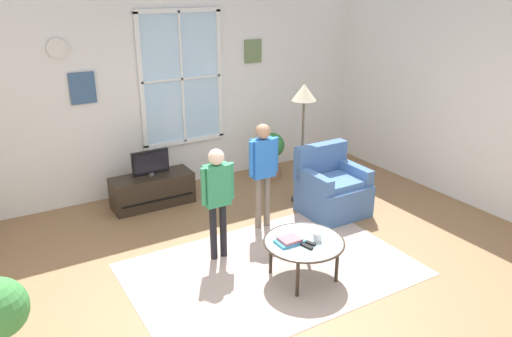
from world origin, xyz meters
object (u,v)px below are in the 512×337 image
at_px(television, 150,163).
at_px(coffee_table, 304,243).
at_px(tv_stand, 153,190).
at_px(potted_plant_by_window, 272,150).
at_px(remote_near_books, 307,246).
at_px(remote_near_cup, 309,243).
at_px(cup, 317,237).
at_px(floor_lamp, 304,104).
at_px(armchair, 331,189).
at_px(book_stack, 290,240).
at_px(person_blue_shirt, 263,164).
at_px(person_green_shirt, 217,191).

xyz_separation_m(television, coffee_table, (0.70, -2.48, -0.22)).
xyz_separation_m(tv_stand, potted_plant_by_window, (1.93, 0.03, 0.23)).
distance_m(remote_near_books, remote_near_cup, 0.07).
distance_m(cup, floor_lamp, 2.12).
relative_size(coffee_table, potted_plant_by_window, 1.15).
bearing_deg(television, floor_lamp, -26.33).
height_order(television, floor_lamp, floor_lamp).
height_order(armchair, floor_lamp, floor_lamp).
relative_size(tv_stand, book_stack, 3.92).
bearing_deg(book_stack, floor_lamp, 50.93).
distance_m(remote_near_books, floor_lamp, 2.26).
height_order(armchair, book_stack, armchair).
distance_m(tv_stand, book_stack, 2.51).
height_order(remote_near_books, person_blue_shirt, person_blue_shirt).
bearing_deg(person_green_shirt, remote_near_cup, -56.93).
relative_size(tv_stand, person_green_shirt, 0.86).
distance_m(television, potted_plant_by_window, 1.94).
relative_size(remote_near_books, floor_lamp, 0.09).
relative_size(book_stack, person_green_shirt, 0.22).
height_order(book_stack, cup, cup).
bearing_deg(armchair, person_blue_shirt, 173.87).
height_order(book_stack, person_green_shirt, person_green_shirt).
bearing_deg(floor_lamp, cup, -120.97).
distance_m(armchair, coffee_table, 1.64).
relative_size(armchair, coffee_table, 1.06).
height_order(person_blue_shirt, potted_plant_by_window, person_blue_shirt).
relative_size(cup, remote_near_books, 0.64).
height_order(person_green_shirt, person_blue_shirt, person_blue_shirt).
relative_size(television, remote_near_cup, 3.55).
distance_m(book_stack, remote_near_cup, 0.19).
distance_m(coffee_table, potted_plant_by_window, 2.80).
bearing_deg(person_green_shirt, potted_plant_by_window, 43.99).
relative_size(remote_near_cup, floor_lamp, 0.09).
xyz_separation_m(television, person_green_shirt, (0.15, -1.68, 0.17)).
height_order(remote_near_books, potted_plant_by_window, potted_plant_by_window).
xyz_separation_m(armchair, cup, (-1.11, -1.14, 0.14)).
height_order(tv_stand, remote_near_books, remote_near_books).
distance_m(remote_near_books, potted_plant_by_window, 2.93).
xyz_separation_m(book_stack, person_green_shirt, (-0.42, 0.75, 0.34)).
bearing_deg(coffee_table, person_blue_shirt, 78.44).
bearing_deg(floor_lamp, potted_plant_by_window, 82.76).
distance_m(tv_stand, person_green_shirt, 1.79).
bearing_deg(person_blue_shirt, potted_plant_by_window, 53.59).
height_order(book_stack, remote_near_cup, book_stack).
height_order(armchair, coffee_table, armchair).
bearing_deg(cup, television, 107.93).
distance_m(book_stack, person_green_shirt, 0.92).
xyz_separation_m(tv_stand, cup, (0.82, -2.55, 0.25)).
xyz_separation_m(tv_stand, person_green_shirt, (0.15, -1.69, 0.57)).
distance_m(person_green_shirt, potted_plant_by_window, 2.50).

